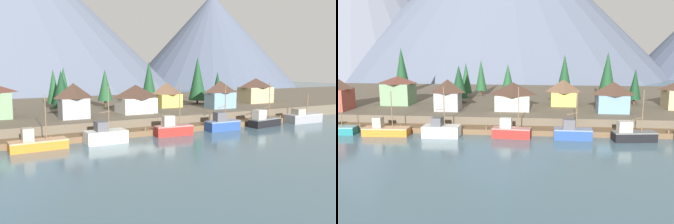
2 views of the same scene
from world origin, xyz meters
TOP-DOWN VIEW (x-y plane):
  - ground_plane at (0.00, 20.00)m, footprint 400.00×400.00m
  - dock at (0.00, 1.99)m, footprint 80.00×4.00m
  - shoreline_bank at (0.00, 32.00)m, footprint 400.00×56.00m
  - mountain_central_peak at (-59.11, 141.98)m, footprint 85.99×85.99m
  - fishing_boat_orange at (-22.25, -1.73)m, footprint 8.30×3.17m
  - fishing_boat_white at (-11.92, -1.76)m, footprint 6.53×3.20m
  - fishing_boat_red at (0.59, -1.48)m, footprint 6.91×2.75m
  - fishing_boat_blue at (11.31, -1.49)m, footprint 6.59×2.71m
  - fishing_boat_black at (21.41, -1.90)m, footprint 7.45×3.44m
  - house_blue at (20.31, 11.35)m, footprint 6.47×4.29m
  - house_white at (-0.15, 13.09)m, footprint 7.47×6.56m
  - house_green at (-27.05, 17.65)m, footprint 6.78×6.47m
  - house_grey at (-13.67, 10.71)m, footprint 5.31×4.40m
  - house_yellow at (10.80, 19.82)m, footprint 5.80×5.98m
  - conifer_near_left at (20.82, 21.85)m, footprint 4.54×4.54m
  - conifer_near_right at (-13.59, 21.18)m, footprint 3.97×3.97m
  - conifer_mid_left at (27.11, 21.86)m, footprint 2.94×2.94m
  - conifer_mid_right at (-10.30, 33.77)m, footprint 3.00×3.00m
  - conifer_back_left at (-2.39, 26.04)m, footprint 3.52×3.52m
  - conifer_back_right at (-13.56, 29.57)m, footprint 3.05×3.05m
  - conifer_centre at (11.71, 31.55)m, footprint 3.94×3.94m
  - conifer_far_left at (-33.61, 37.57)m, footprint 4.24×4.24m

SIDE VIEW (x-z plane):
  - ground_plane at x=0.00m, z-range -1.00..0.00m
  - dock at x=0.00m, z-range -0.30..1.30m
  - fishing_boat_orange at x=-22.25m, z-range -3.05..4.98m
  - fishing_boat_red at x=0.59m, z-range -3.32..5.71m
  - fishing_boat_black at x=21.41m, z-range -3.21..5.62m
  - fishing_boat_blue at x=11.31m, z-range -3.11..5.56m
  - fishing_boat_white at x=-11.92m, z-range -3.26..5.76m
  - shoreline_bank at x=0.00m, z-range 0.00..2.50m
  - house_white at x=-0.15m, z-range 2.57..8.39m
  - house_yellow at x=10.80m, z-range 2.57..8.40m
  - house_blue at x=20.31m, z-range 2.58..8.88m
  - house_green at x=-27.05m, z-range 2.56..9.09m
  - house_grey at x=-13.67m, z-range 2.58..9.14m
  - conifer_mid_left at x=27.11m, z-range 3.11..11.33m
  - conifer_near_right at x=-13.59m, z-range 3.07..11.88m
  - conifer_back_right at x=-13.56m, z-range 3.05..12.08m
  - conifer_back_left at x=-2.39m, z-range 3.26..12.19m
  - conifer_mid_right at x=-10.30m, z-range 3.17..12.67m
  - conifer_centre at x=11.71m, z-range 3.23..14.25m
  - conifer_near_left at x=20.82m, z-range 3.01..14.99m
  - conifer_far_left at x=-33.61m, z-range 3.16..15.82m
  - mountain_central_peak at x=-59.11m, z-range 0.00..47.94m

